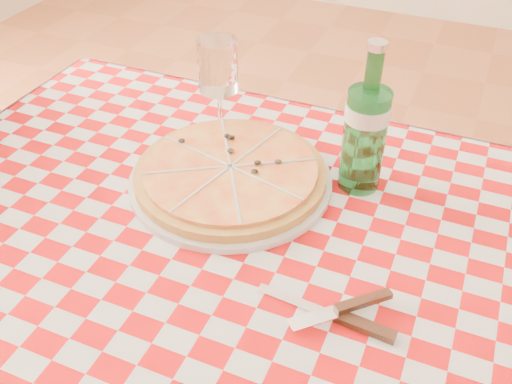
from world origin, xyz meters
TOP-DOWN VIEW (x-y plane):
  - dining_table at (0.00, 0.00)m, footprint 1.20×0.80m
  - tablecloth at (0.00, 0.00)m, footprint 1.30×0.90m
  - pizza_plate at (-0.10, 0.13)m, footprint 0.43×0.43m
  - water_bottle at (0.11, 0.22)m, footprint 0.10×0.10m
  - wine_glass at (-0.19, 0.28)m, footprint 0.10×0.10m
  - cutlery at (0.16, -0.08)m, footprint 0.27×0.25m

SIDE VIEW (x-z plane):
  - dining_table at x=0.00m, z-range 0.28..1.03m
  - tablecloth at x=0.00m, z-range 0.75..0.76m
  - cutlery at x=0.16m, z-range 0.76..0.78m
  - pizza_plate at x=-0.10m, z-range 0.76..0.80m
  - wine_glass at x=-0.19m, z-range 0.76..0.95m
  - water_bottle at x=0.11m, z-range 0.76..1.03m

